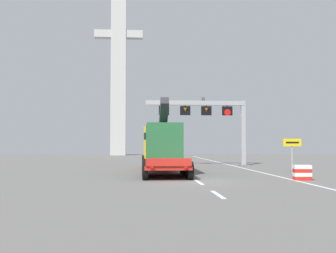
{
  "coord_description": "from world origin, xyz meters",
  "views": [
    {
      "loc": [
        -2.89,
        -22.42,
        2.17
      ],
      "look_at": [
        -0.55,
        9.52,
        3.57
      ],
      "focal_mm": 41.68,
      "sensor_mm": 36.0,
      "label": 1
    }
  ],
  "objects": [
    {
      "name": "ground",
      "position": [
        0.0,
        0.0,
        0.0
      ],
      "size": [
        112.0,
        112.0,
        0.0
      ],
      "primitive_type": "plane",
      "color": "slate"
    },
    {
      "name": "lane_markings",
      "position": [
        0.43,
        20.07,
        0.01
      ],
      "size": [
        0.2,
        54.73,
        0.01
      ],
      "color": "silver",
      "rests_on": "ground"
    },
    {
      "name": "edge_line_right",
      "position": [
        6.2,
        12.0,
        0.01
      ],
      "size": [
        0.2,
        63.0,
        0.01
      ],
      "primitive_type": "cube",
      "color": "silver",
      "rests_on": "ground"
    },
    {
      "name": "overhead_lane_gantry",
      "position": [
        3.92,
        15.45,
        5.12
      ],
      "size": [
        10.11,
        0.9,
        6.7
      ],
      "color": "#9EA0A5",
      "rests_on": "ground"
    },
    {
      "name": "heavy_haul_truck_red",
      "position": [
        -1.2,
        8.18,
        1.99
      ],
      "size": [
        3.02,
        14.06,
        5.3
      ],
      "color": "red",
      "rests_on": "ground"
    },
    {
      "name": "exit_sign_yellow",
      "position": [
        8.24,
        5.33,
        1.89
      ],
      "size": [
        1.35,
        0.15,
        2.52
      ],
      "color": "#9EA0A5",
      "rests_on": "ground"
    },
    {
      "name": "crash_barrier_striped",
      "position": [
        6.71,
        0.04,
        0.45
      ],
      "size": [
        1.04,
        0.58,
        0.9
      ],
      "color": "red",
      "rests_on": "ground"
    },
    {
      "name": "bridge_pylon_distant",
      "position": [
        -6.86,
        50.56,
        18.69
      ],
      "size": [
        9.0,
        2.0,
        36.59
      ],
      "color": "#B7B7B2",
      "rests_on": "ground"
    }
  ]
}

